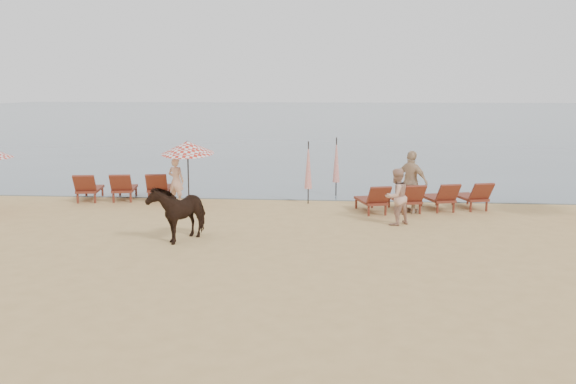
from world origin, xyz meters
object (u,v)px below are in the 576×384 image
(beachgoer_right_b, at_px, (411,182))
(umbrella_closed_right, at_px, (336,160))
(lounger_cluster_right, at_px, (424,197))
(cow, at_px, (179,211))
(umbrella_closed_left, at_px, (308,165))
(beachgoer_right_a, at_px, (396,197))
(lounger_cluster_left, at_px, (124,187))
(umbrella_open_left_b, at_px, (188,147))
(beachgoer_left, at_px, (176,181))

(beachgoer_right_b, bearing_deg, umbrella_closed_right, -11.42)
(lounger_cluster_right, height_order, cow, cow)
(cow, bearing_deg, umbrella_closed_left, 83.55)
(umbrella_closed_right, bearing_deg, beachgoer_right_a, -69.16)
(lounger_cluster_left, relative_size, beachgoer_right_a, 2.07)
(umbrella_open_left_b, relative_size, umbrella_closed_left, 1.05)
(cow, height_order, beachgoer_right_a, beachgoer_right_a)
(umbrella_closed_left, height_order, beachgoer_right_a, umbrella_closed_left)
(umbrella_closed_right, height_order, beachgoer_left, umbrella_closed_right)
(umbrella_closed_right, distance_m, beachgoer_right_a, 4.86)
(cow, distance_m, beachgoer_right_a, 5.91)
(umbrella_closed_right, bearing_deg, umbrella_closed_left, -120.48)
(lounger_cluster_right, bearing_deg, beachgoer_left, 158.93)
(lounger_cluster_right, bearing_deg, beachgoer_right_b, -162.09)
(umbrella_closed_right, bearing_deg, beachgoer_left, -159.81)
(lounger_cluster_right, xyz_separation_m, beachgoer_left, (-7.84, 0.59, 0.32))
(umbrella_closed_right, bearing_deg, beachgoer_right_b, -50.37)
(lounger_cluster_left, distance_m, umbrella_closed_right, 7.23)
(umbrella_closed_right, distance_m, beachgoer_right_b, 3.61)
(lounger_cluster_right, distance_m, umbrella_open_left_b, 7.54)
(umbrella_closed_left, xyz_separation_m, beachgoer_right_a, (2.59, -3.03, -0.47))
(lounger_cluster_left, bearing_deg, beachgoer_right_b, -18.49)
(umbrella_open_left_b, height_order, umbrella_closed_right, umbrella_open_left_b)
(umbrella_open_left_b, xyz_separation_m, beachgoer_right_b, (6.98, -0.73, -0.91))
(beachgoer_right_a, bearing_deg, beachgoer_right_b, -147.95)
(lounger_cluster_left, xyz_separation_m, beachgoer_right_b, (9.32, -1.27, 0.49))
(lounger_cluster_right, distance_m, beachgoer_right_b, 0.72)
(umbrella_open_left_b, height_order, beachgoer_right_b, umbrella_open_left_b)
(beachgoer_left, distance_m, beachgoer_right_a, 7.34)
(umbrella_open_left_b, xyz_separation_m, cow, (0.93, -4.70, -1.14))
(umbrella_closed_right, bearing_deg, cow, -119.14)
(umbrella_open_left_b, height_order, umbrella_closed_left, umbrella_open_left_b)
(lounger_cluster_left, bearing_deg, umbrella_open_left_b, -23.80)
(umbrella_open_left_b, bearing_deg, lounger_cluster_left, 160.33)
(umbrella_closed_left, distance_m, beachgoer_right_a, 4.02)
(umbrella_open_left_b, xyz_separation_m, umbrella_closed_left, (3.81, 0.55, -0.60))
(umbrella_closed_left, bearing_deg, lounger_cluster_left, -179.93)
(lounger_cluster_left, distance_m, cow, 6.18)
(cow, bearing_deg, lounger_cluster_right, 55.67)
(lounger_cluster_right, relative_size, beachgoer_right_a, 2.69)
(lounger_cluster_left, xyz_separation_m, beachgoer_right_a, (8.75, -3.02, 0.33))
(beachgoer_right_a, bearing_deg, umbrella_open_left_b, -60.98)
(beachgoer_left, xyz_separation_m, beachgoer_right_a, (6.85, -2.63, 0.03))
(lounger_cluster_left, xyz_separation_m, umbrella_closed_right, (7.03, 1.49, 0.80))
(umbrella_closed_right, height_order, beachgoer_right_a, umbrella_closed_right)
(umbrella_open_left_b, height_order, beachgoer_right_a, umbrella_open_left_b)
(beachgoer_right_b, bearing_deg, umbrella_open_left_b, 32.98)
(umbrella_closed_right, distance_m, cow, 7.74)
(lounger_cluster_right, bearing_deg, umbrella_closed_left, 147.74)
(cow, relative_size, beachgoer_left, 1.11)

